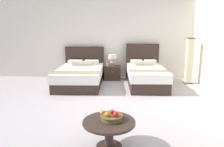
# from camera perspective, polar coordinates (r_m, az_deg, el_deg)

# --- Properties ---
(ground_plane) EXTENTS (9.32, 9.69, 0.02)m
(ground_plane) POSITION_cam_1_polar(r_m,az_deg,el_deg) (4.96, -0.38, -8.63)
(ground_plane) COLOR #B6ACAE
(wall_back) EXTENTS (9.32, 0.12, 2.75)m
(wall_back) POSITION_cam_1_polar(r_m,az_deg,el_deg) (7.70, 0.53, 9.23)
(wall_back) COLOR white
(wall_back) RESTS_ON ground
(bed_near_window) EXTENTS (1.40, 2.20, 1.13)m
(bed_near_window) POSITION_cam_1_polar(r_m,az_deg,el_deg) (6.74, -8.52, -0.46)
(bed_near_window) COLOR #33241E
(bed_near_window) RESTS_ON ground
(bed_near_corner) EXTENTS (1.16, 2.13, 1.24)m
(bed_near_corner) POSITION_cam_1_polar(r_m,az_deg,el_deg) (6.69, 9.09, -0.46)
(bed_near_corner) COLOR #33241E
(bed_near_corner) RESTS_ON ground
(nightstand) EXTENTS (0.57, 0.45, 0.48)m
(nightstand) POSITION_cam_1_polar(r_m,az_deg,el_deg) (7.38, 0.13, 0.22)
(nightstand) COLOR #33241E
(nightstand) RESTS_ON ground
(table_lamp) EXTENTS (0.28, 0.28, 0.40)m
(table_lamp) POSITION_cam_1_polar(r_m,az_deg,el_deg) (7.31, 0.14, 4.03)
(table_lamp) COLOR tan
(table_lamp) RESTS_ON nightstand
(vase) EXTENTS (0.09, 0.09, 0.16)m
(vase) POSITION_cam_1_polar(r_m,az_deg,el_deg) (7.29, -1.21, 2.63)
(vase) COLOR #9C7C68
(vase) RESTS_ON nightstand
(coffee_table) EXTENTS (0.77, 0.77, 0.42)m
(coffee_table) POSITION_cam_1_polar(r_m,az_deg,el_deg) (3.19, -0.82, -14.43)
(coffee_table) COLOR #33241E
(coffee_table) RESTS_ON ground
(fruit_bowl) EXTENTS (0.34, 0.34, 0.14)m
(fruit_bowl) POSITION_cam_1_polar(r_m,az_deg,el_deg) (3.16, -0.05, -11.58)
(fruit_bowl) COLOR brown
(fruit_bowl) RESTS_ON coffee_table
(loose_apple) EXTENTS (0.08, 0.08, 0.08)m
(loose_apple) POSITION_cam_1_polar(r_m,az_deg,el_deg) (3.34, -2.69, -10.47)
(loose_apple) COLOR gold
(loose_apple) RESTS_ON coffee_table
(floor_lamp_corner) EXTENTS (0.24, 0.24, 1.47)m
(floor_lamp_corner) POSITION_cam_1_polar(r_m,az_deg,el_deg) (7.20, 20.16, 3.20)
(floor_lamp_corner) COLOR #2D2A1F
(floor_lamp_corner) RESTS_ON ground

